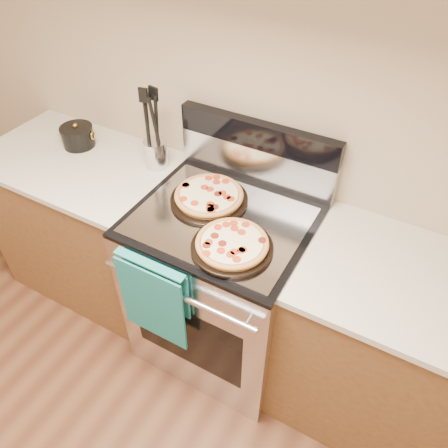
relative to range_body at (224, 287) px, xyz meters
The scene contains 17 objects.
wall_back 0.97m from the range_body, 90.00° to the left, with size 4.00×4.00×0.00m, color #C4A98D.
range_body is the anchor object (origin of this frame).
oven_window 0.34m from the range_body, 90.00° to the right, with size 0.56×0.01×0.40m, color black.
cooktop 0.46m from the range_body, ahead, with size 0.76×0.68×0.02m, color black.
backsplash_lower 0.64m from the range_body, 90.00° to the left, with size 0.76×0.06×0.18m, color silver.
backsplash_upper 0.77m from the range_body, 90.00° to the left, with size 0.76×0.06×0.12m, color black.
oven_handle 0.51m from the range_body, 90.00° to the right, with size 0.03×0.03×0.70m, color silver.
dish_towel 0.47m from the range_body, 107.74° to the right, with size 0.32×0.05×0.42m, color #197381, non-canonical shape.
foil_sheet 0.47m from the range_body, 90.00° to the right, with size 0.70×0.55×0.01m, color gray.
cabinet_left 0.88m from the range_body, behind, with size 1.00×0.62×0.88m, color brown.
countertop_left 0.99m from the range_body, behind, with size 1.02×0.64×0.03m, color beige.
cabinet_right 0.88m from the range_body, ahead, with size 1.00×0.62×0.88m, color brown.
countertop_right 0.99m from the range_body, ahead, with size 1.02×0.64×0.03m, color beige.
pepperoni_pizza_back 0.51m from the range_body, 152.03° to the left, with size 0.34×0.34×0.05m, color #B37236, non-canonical shape.
pepperoni_pizza_front 0.54m from the range_body, 51.17° to the right, with size 0.32×0.32×0.04m, color #B37236, non-canonical shape.
utensil_crock 0.74m from the range_body, 159.08° to the left, with size 0.11×0.11×0.14m, color silver.
saucepan 1.09m from the range_body, behind, with size 0.16×0.16×0.10m, color black.
Camera 1 is at (0.69, 0.42, 2.15)m, focal length 35.00 mm.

